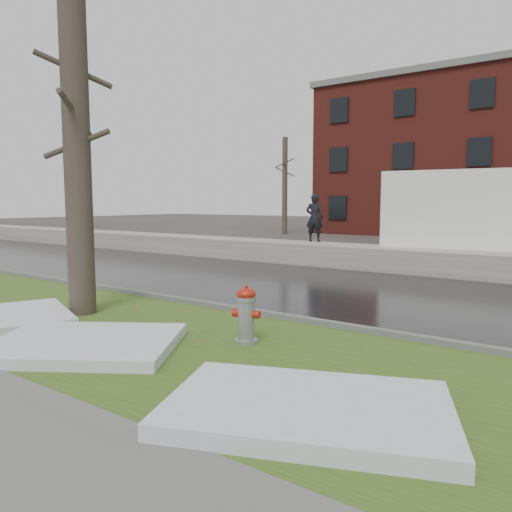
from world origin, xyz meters
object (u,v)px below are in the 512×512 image
Objects in this scene: worker at (314,218)px; box_truck at (502,218)px; tree at (77,148)px; fire_hydrant at (246,313)px.

box_truck is at bearing 173.19° from worker.
tree is at bearing 76.00° from worker.
box_truck is at bearing 64.76° from tree.
tree is at bearing 166.25° from fire_hydrant.
tree is 0.65× the size of box_truck.
box_truck reaches higher than fire_hydrant.
tree is at bearing -123.50° from box_truck.
tree reaches higher than box_truck.
worker is (-0.65, 10.18, -1.59)m from tree.
tree is 12.61m from box_truck.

